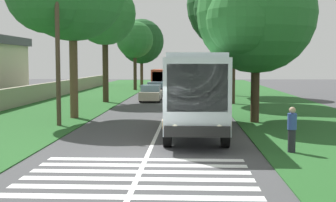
{
  "coord_description": "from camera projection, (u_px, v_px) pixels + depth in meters",
  "views": [
    {
      "loc": [
        -15.43,
        -1.49,
        3.34
      ],
      "look_at": [
        5.7,
        -0.54,
        1.6
      ],
      "focal_mm": 49.38,
      "sensor_mm": 36.0,
      "label": 1
    }
  ],
  "objects": [
    {
      "name": "roadside_tree_left_3",
      "position": [
        141.0,
        43.0,
        68.98
      ],
      "size": [
        7.86,
        6.66,
        9.86
      ],
      "color": "#4C3826",
      "rests_on": "grass_verge_left"
    },
    {
      "name": "grass_verge_right",
      "position": [
        291.0,
        114.0,
        30.27
      ],
      "size": [
        120.0,
        8.0,
        0.04
      ],
      "primitive_type": "cube",
      "color": "#235623",
      "rests_on": "ground"
    },
    {
      "name": "grass_verge_left",
      "position": [
        44.0,
        113.0,
        31.01
      ],
      "size": [
        120.0,
        8.0,
        0.04
      ],
      "primitive_type": "cube",
      "color": "#235623",
      "rests_on": "ground"
    },
    {
      "name": "trailing_car_0",
      "position": [
        151.0,
        94.0,
        40.53
      ],
      "size": [
        4.3,
        1.78,
        1.43
      ],
      "color": "#B7A893",
      "rests_on": "ground"
    },
    {
      "name": "utility_pole",
      "position": [
        57.0,
        39.0,
        24.13
      ],
      "size": [
        0.24,
        1.4,
        8.78
      ],
      "color": "#473828",
      "rests_on": "grass_verge_left"
    },
    {
      "name": "roadside_wall",
      "position": [
        21.0,
        96.0,
        36.08
      ],
      "size": [
        70.0,
        0.4,
        1.47
      ],
      "primitive_type": "cube",
      "color": "#9E937F",
      "rests_on": "grass_verge_left"
    },
    {
      "name": "trailing_minibus_0",
      "position": [
        161.0,
        77.0,
        59.01
      ],
      "size": [
        6.0,
        2.14,
        2.53
      ],
      "color": "#CC4C33",
      "rests_on": "ground"
    },
    {
      "name": "roadside_tree_right_2",
      "position": [
        253.0,
        18.0,
        25.71
      ],
      "size": [
        7.9,
        6.57,
        9.31
      ],
      "color": "#3D2D1E",
      "rests_on": "grass_verge_right"
    },
    {
      "name": "zebra_crossing",
      "position": [
        137.0,
        179.0,
        13.32
      ],
      "size": [
        5.85,
        6.8,
        0.01
      ],
      "color": "silver",
      "rests_on": "ground"
    },
    {
      "name": "roadside_tree_right_3",
      "position": [
        231.0,
        7.0,
        37.33
      ],
      "size": [
        8.81,
        7.45,
        11.71
      ],
      "color": "#3D2D1E",
      "rests_on": "grass_verge_right"
    },
    {
      "name": "roadside_tree_right_1",
      "position": [
        229.0,
        14.0,
        46.57
      ],
      "size": [
        7.7,
        6.34,
        11.6
      ],
      "color": "#3D2D1E",
      "rests_on": "grass_verge_right"
    },
    {
      "name": "roadside_tree_left_1",
      "position": [
        134.0,
        41.0,
        56.39
      ],
      "size": [
        5.19,
        4.5,
        8.41
      ],
      "color": "#3D2D1E",
      "rests_on": "grass_verge_left"
    },
    {
      "name": "pedestrian",
      "position": [
        292.0,
        129.0,
        17.07
      ],
      "size": [
        0.34,
        0.34,
        1.69
      ],
      "color": "#26262D",
      "rests_on": "grass_verge_right"
    },
    {
      "name": "ground",
      "position": [
        145.0,
        161.0,
        15.71
      ],
      "size": [
        160.0,
        160.0,
        0.0
      ],
      "primitive_type": "plane",
      "color": "#424244"
    },
    {
      "name": "trailing_car_1",
      "position": [
        156.0,
        89.0,
        47.09
      ],
      "size": [
        4.3,
        1.78,
        1.43
      ],
      "color": "black",
      "rests_on": "ground"
    },
    {
      "name": "roadside_tree_left_2",
      "position": [
        103.0,
        16.0,
        38.66
      ],
      "size": [
        6.33,
        5.21,
        10.01
      ],
      "color": "#3D2D1E",
      "rests_on": "grass_verge_left"
    },
    {
      "name": "centre_line",
      "position": [
        166.0,
        113.0,
        30.64
      ],
      "size": [
        110.0,
        0.16,
        0.01
      ],
      "primitive_type": "cube",
      "color": "silver",
      "rests_on": "ground"
    },
    {
      "name": "coach_bus",
      "position": [
        195.0,
        88.0,
        22.15
      ],
      "size": [
        11.16,
        2.62,
        3.73
      ],
      "color": "silver",
      "rests_on": "ground"
    }
  ]
}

